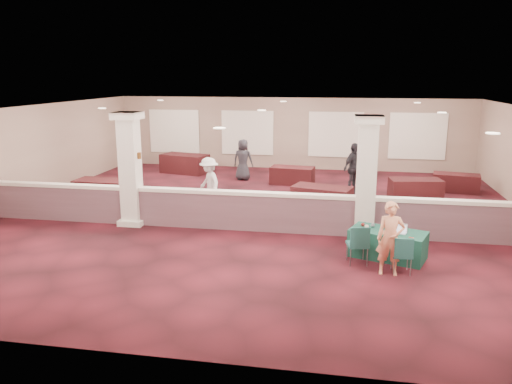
% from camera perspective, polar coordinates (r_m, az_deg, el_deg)
% --- Properties ---
extents(ground, '(16.00, 16.00, 0.00)m').
position_cam_1_polar(ground, '(15.24, 0.64, -2.71)').
color(ground, '#4D131D').
rests_on(ground, ground).
extents(wall_back, '(16.00, 0.04, 3.20)m').
position_cam_1_polar(wall_back, '(22.73, 4.02, 6.68)').
color(wall_back, '#85695B').
rests_on(wall_back, ground).
extents(wall_front, '(16.00, 0.04, 3.20)m').
position_cam_1_polar(wall_front, '(7.37, -9.80, -7.59)').
color(wall_front, '#85695B').
rests_on(wall_front, ground).
extents(wall_left, '(0.04, 16.00, 3.20)m').
position_cam_1_polar(wall_left, '(18.01, -25.39, 3.70)').
color(wall_left, '#85695B').
rests_on(wall_left, ground).
extents(ceiling, '(16.00, 16.00, 0.02)m').
position_cam_1_polar(ceiling, '(14.69, 0.67, 9.38)').
color(ceiling, white).
rests_on(ceiling, wall_back).
extents(partition_wall, '(15.60, 0.28, 1.10)m').
position_cam_1_polar(partition_wall, '(13.67, -0.40, -2.13)').
color(partition_wall, brown).
rests_on(partition_wall, ground).
extents(column_left, '(0.72, 0.72, 3.20)m').
position_cam_1_polar(column_left, '(14.47, -14.18, 2.67)').
color(column_left, silver).
rests_on(column_left, ground).
extents(column_right, '(0.72, 0.72, 3.20)m').
position_cam_1_polar(column_right, '(13.22, 12.49, 1.78)').
color(column_right, silver).
rests_on(column_right, ground).
extents(sconce_left, '(0.12, 0.12, 0.18)m').
position_cam_1_polar(sconce_left, '(14.53, -15.27, 4.10)').
color(sconce_left, brown).
rests_on(sconce_left, column_left).
extents(sconce_right, '(0.12, 0.12, 0.18)m').
position_cam_1_polar(sconce_right, '(14.30, -13.23, 4.08)').
color(sconce_right, brown).
rests_on(sconce_right, column_left).
extents(near_table, '(1.89, 1.37, 0.65)m').
position_cam_1_polar(near_table, '(12.14, 14.80, -5.78)').
color(near_table, '#103D34').
rests_on(near_table, ground).
extents(conf_chair_main, '(0.45, 0.46, 0.84)m').
position_cam_1_polar(conf_chair_main, '(11.19, 16.40, -6.62)').
color(conf_chair_main, '#1B5149').
rests_on(conf_chair_main, ground).
extents(conf_chair_side, '(0.54, 0.54, 0.91)m').
position_cam_1_polar(conf_chair_side, '(11.48, 11.64, -5.61)').
color(conf_chair_side, '#1B5149').
rests_on(conf_chair_side, ground).
extents(woman, '(0.58, 0.39, 1.61)m').
position_cam_1_polar(woman, '(11.02, 15.12, -5.16)').
color(woman, tan).
rests_on(woman, ground).
extents(far_table_front_left, '(1.88, 0.97, 0.75)m').
position_cam_1_polar(far_table_front_left, '(17.61, -17.02, 0.15)').
color(far_table_front_left, black).
rests_on(far_table_front_left, ground).
extents(far_table_front_center, '(2.00, 1.37, 0.74)m').
position_cam_1_polar(far_table_front_center, '(16.00, 7.53, -0.68)').
color(far_table_front_center, black).
rests_on(far_table_front_center, ground).
extents(far_table_front_right, '(1.84, 1.11, 0.70)m').
position_cam_1_polar(far_table_front_right, '(18.04, 17.74, 0.32)').
color(far_table_front_right, black).
rests_on(far_table_front_right, ground).
extents(far_table_back_left, '(2.19, 1.47, 0.81)m').
position_cam_1_polar(far_table_back_left, '(22.04, -8.15, 3.23)').
color(far_table_back_left, black).
rests_on(far_table_back_left, ground).
extents(far_table_back_center, '(1.76, 1.03, 0.68)m').
position_cam_1_polar(far_table_back_center, '(19.64, 4.16, 1.91)').
color(far_table_back_center, black).
rests_on(far_table_back_center, ground).
extents(far_table_back_right, '(1.74, 1.10, 0.66)m').
position_cam_1_polar(far_table_back_right, '(19.73, 21.89, 1.00)').
color(far_table_back_right, black).
rests_on(far_table_back_right, ground).
extents(attendee_a, '(0.94, 0.91, 1.76)m').
position_cam_1_polar(attendee_a, '(18.15, -14.25, 2.33)').
color(attendee_a, black).
rests_on(attendee_a, ground).
extents(attendee_b, '(1.06, 1.12, 1.65)m').
position_cam_1_polar(attendee_b, '(15.96, -5.37, 1.02)').
color(attendee_b, '#BBBBB7').
rests_on(attendee_b, ground).
extents(attendee_c, '(1.03, 1.16, 1.81)m').
position_cam_1_polar(attendee_c, '(18.35, 11.07, 2.70)').
color(attendee_c, black).
rests_on(attendee_c, ground).
extents(attendee_d, '(0.86, 0.52, 1.67)m').
position_cam_1_polar(attendee_d, '(20.25, -1.49, 3.71)').
color(attendee_d, black).
rests_on(attendee_d, ground).
extents(laptop_base, '(0.35, 0.29, 0.02)m').
position_cam_1_polar(laptop_base, '(11.93, 16.09, -4.50)').
color(laptop_base, silver).
rests_on(laptop_base, near_table).
extents(laptop_screen, '(0.28, 0.11, 0.20)m').
position_cam_1_polar(laptop_screen, '(12.00, 16.24, -3.88)').
color(laptop_screen, silver).
rests_on(laptop_screen, near_table).
extents(screen_glow, '(0.25, 0.09, 0.17)m').
position_cam_1_polar(screen_glow, '(12.00, 16.23, -3.95)').
color(screen_glow, silver).
rests_on(screen_glow, near_table).
extents(knitting, '(0.43, 0.37, 0.03)m').
position_cam_1_polar(knitting, '(11.82, 14.82, -4.57)').
color(knitting, '#CD5E20').
rests_on(knitting, near_table).
extents(yarn_cream, '(0.10, 0.10, 0.10)m').
position_cam_1_polar(yarn_cream, '(12.07, 12.53, -3.89)').
color(yarn_cream, beige).
rests_on(yarn_cream, near_table).
extents(yarn_red, '(0.09, 0.09, 0.09)m').
position_cam_1_polar(yarn_red, '(12.23, 12.12, -3.66)').
color(yarn_red, maroon).
rests_on(yarn_red, near_table).
extents(yarn_grey, '(0.09, 0.09, 0.09)m').
position_cam_1_polar(yarn_grey, '(12.22, 13.21, -3.72)').
color(yarn_grey, '#4E4E53').
rests_on(yarn_grey, near_table).
extents(scissors, '(0.11, 0.06, 0.01)m').
position_cam_1_polar(scissors, '(11.68, 17.34, -4.99)').
color(scissors, red).
rests_on(scissors, near_table).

